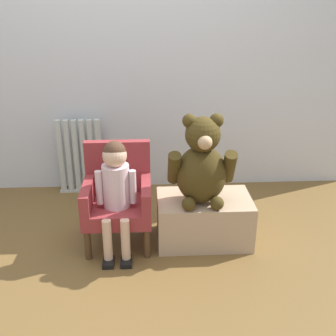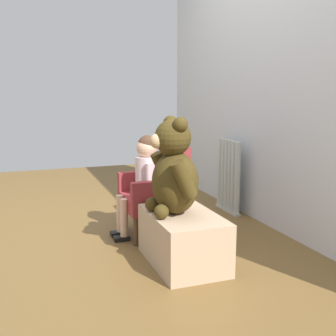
{
  "view_description": "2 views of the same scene",
  "coord_description": "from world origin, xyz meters",
  "px_view_note": "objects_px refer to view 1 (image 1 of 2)",
  "views": [
    {
      "loc": [
        0.15,
        -2.07,
        1.57
      ],
      "look_at": [
        0.29,
        0.44,
        0.51
      ],
      "focal_mm": 45.0,
      "sensor_mm": 36.0,
      "label": 1
    },
    {
      "loc": [
        2.78,
        -0.53,
        1.04
      ],
      "look_at": [
        0.26,
        0.38,
        0.55
      ],
      "focal_mm": 45.0,
      "sensor_mm": 36.0,
      "label": 2
    }
  ],
  "objects_px": {
    "child_armchair": "(118,196)",
    "large_teddy_bear": "(202,165)",
    "child_figure": "(116,182)",
    "radiator": "(80,157)",
    "low_bench": "(204,219)"
  },
  "relations": [
    {
      "from": "radiator",
      "to": "child_figure",
      "type": "height_order",
      "value": "child_figure"
    },
    {
      "from": "child_armchair",
      "to": "low_bench",
      "type": "bearing_deg",
      "value": -3.84
    },
    {
      "from": "low_bench",
      "to": "child_figure",
      "type": "bearing_deg",
      "value": -172.73
    },
    {
      "from": "radiator",
      "to": "low_bench",
      "type": "xyz_separation_m",
      "value": [
        0.92,
        -0.8,
        -0.15
      ]
    },
    {
      "from": "radiator",
      "to": "child_figure",
      "type": "bearing_deg",
      "value": -67.96
    },
    {
      "from": "radiator",
      "to": "low_bench",
      "type": "relative_size",
      "value": 1.01
    },
    {
      "from": "child_figure",
      "to": "child_armchair",
      "type": "bearing_deg",
      "value": 90.0
    },
    {
      "from": "child_figure",
      "to": "low_bench",
      "type": "height_order",
      "value": "child_figure"
    },
    {
      "from": "radiator",
      "to": "child_armchair",
      "type": "relative_size",
      "value": 0.95
    },
    {
      "from": "child_armchair",
      "to": "child_figure",
      "type": "bearing_deg",
      "value": -90.0
    },
    {
      "from": "child_armchair",
      "to": "large_teddy_bear",
      "type": "distance_m",
      "value": 0.6
    },
    {
      "from": "child_figure",
      "to": "radiator",
      "type": "bearing_deg",
      "value": 112.04
    },
    {
      "from": "child_armchair",
      "to": "large_teddy_bear",
      "type": "xyz_separation_m",
      "value": [
        0.54,
        -0.09,
        0.24
      ]
    },
    {
      "from": "radiator",
      "to": "child_figure",
      "type": "relative_size",
      "value": 0.85
    },
    {
      "from": "radiator",
      "to": "child_armchair",
      "type": "xyz_separation_m",
      "value": [
        0.35,
        -0.76,
        0.02
      ]
    }
  ]
}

